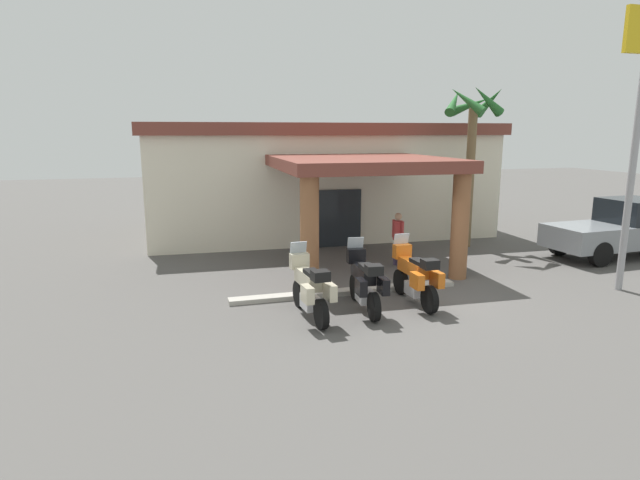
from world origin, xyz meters
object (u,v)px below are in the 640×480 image
Objects in this scene: motorcycle_black at (365,282)px; palm_tree_near_portico at (472,130)px; motorcycle_cream at (310,288)px; pedestrian at (398,235)px; roadside_sign at (640,108)px; motel_building at (316,178)px; pickup_truck_gray at (623,229)px; motorcycle_orange at (415,276)px.

motorcycle_black is 9.09m from palm_tree_near_portico.
motorcycle_cream is 0.38× the size of palm_tree_near_portico.
pedestrian is at bearing -48.80° from motorcycle_cream.
roadside_sign is at bearing 124.53° from pedestrian.
motel_building reaches higher than motorcycle_cream.
pedestrian is at bearing -151.98° from palm_tree_near_portico.
pickup_truck_gray is 0.74× the size of roadside_sign.
pickup_truck_gray is (8.98, 2.65, 0.24)m from motorcycle_orange.
motorcycle_orange is 0.31× the size of roadside_sign.
motorcycle_black is 1.32× the size of pedestrian.
pedestrian is at bearing 138.74° from roadside_sign.
motorcycle_black is 0.42× the size of pickup_truck_gray.
pedestrian is 0.32× the size of pickup_truck_gray.
motorcycle_cream is at bearing 178.82° from roadside_sign.
motorcycle_orange is 3.81m from pedestrian.
motorcycle_cream is 9.45m from roadside_sign.
pickup_truck_gray is 0.92× the size of palm_tree_near_portico.
pickup_truck_gray is at bearing -34.78° from palm_tree_near_portico.
roadside_sign reaches higher than motorcycle_cream.
motorcycle_cream is 0.42× the size of pickup_truck_gray.
motorcycle_black is at bearing -168.02° from pickup_truck_gray.
motorcycle_orange is at bearing -80.13° from motorcycle_black.
pickup_truck_gray is at bearing -79.78° from motorcycle_cream.
palm_tree_near_portico is at bearing -166.20° from pedestrian.
motel_building is 6.34× the size of motorcycle_cream.
palm_tree_near_portico is at bearing 142.18° from pickup_truck_gray.
motorcycle_cream is at bearing -142.28° from palm_tree_near_portico.
motel_building is 2.65× the size of pickup_truck_gray.
pickup_truck_gray reaches higher than pedestrian.
motel_building is 6.34× the size of motorcycle_black.
motorcycle_cream is (-3.04, -10.33, -1.58)m from motel_building.
motorcycle_orange is at bearing -166.62° from pickup_truck_gray.
motorcycle_cream is 0.31× the size of roadside_sign.
pedestrian is 0.29× the size of palm_tree_near_portico.
pickup_truck_gray reaches higher than motorcycle_orange.
motorcycle_orange is (2.74, 0.27, 0.00)m from motorcycle_cream.
roadside_sign is at bearing -60.50° from motel_building.
motorcycle_cream and motorcycle_black have the same top height.
motel_building is 10.88m from motorcycle_cream.
motel_building is 6.65m from palm_tree_near_portico.
motorcycle_black is 1.00× the size of motorcycle_orange.
palm_tree_near_portico is (7.53, 5.83, 3.51)m from motorcycle_cream.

